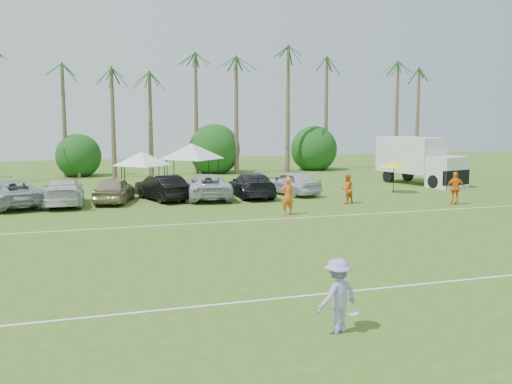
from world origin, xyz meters
name	(u,v)px	position (x,y,z in m)	size (l,w,h in m)	color
ground	(338,319)	(0.00, 0.00, 0.00)	(120.00, 120.00, 0.00)	#40601C
field_lines	(247,250)	(0.00, 8.00, 0.01)	(80.00, 12.10, 0.01)	white
palm_tree_3	(49,56)	(-8.00, 38.00, 10.06)	(2.40, 2.40, 11.90)	brown
palm_tree_4	(101,89)	(-4.00, 38.00, 7.48)	(2.40, 2.40, 8.90)	brown
palm_tree_5	(148,79)	(0.00, 38.00, 8.35)	(2.40, 2.40, 9.90)	brown
palm_tree_6	(194,70)	(4.00, 38.00, 9.21)	(2.40, 2.40, 10.90)	brown
palm_tree_7	(237,62)	(8.00, 38.00, 10.06)	(2.40, 2.40, 11.90)	brown
palm_tree_8	(289,92)	(13.00, 38.00, 7.48)	(2.40, 2.40, 8.90)	brown
palm_tree_9	(338,83)	(18.00, 38.00, 8.35)	(2.40, 2.40, 9.90)	brown
palm_tree_10	(384,75)	(23.00, 38.00, 9.21)	(2.40, 2.40, 10.90)	brown
palm_tree_11	(420,68)	(27.00, 38.00, 10.06)	(2.40, 2.40, 11.90)	brown
bush_tree_1	(79,156)	(-6.00, 39.00, 1.80)	(4.00, 4.00, 4.00)	brown
bush_tree_2	(214,153)	(6.00, 39.00, 1.80)	(4.00, 4.00, 4.00)	brown
bush_tree_3	(314,151)	(16.00, 39.00, 1.80)	(4.00, 4.00, 4.00)	brown
sideline_player_a	(287,196)	(4.30, 15.10, 0.99)	(0.72, 0.47, 1.97)	orange
sideline_player_b	(347,189)	(9.06, 17.74, 0.87)	(0.85, 0.66, 1.75)	orange
sideline_player_c	(455,188)	(14.91, 15.46, 0.97)	(1.14, 0.47, 1.94)	orange
box_truck	(420,159)	(18.85, 25.12, 1.91)	(4.26, 7.36, 3.57)	silver
canopy_tent_left	(142,152)	(-1.91, 26.51, 2.78)	(4.01, 4.01, 3.25)	black
canopy_tent_right	(192,143)	(1.60, 27.06, 3.27)	(4.71, 4.71, 3.82)	black
market_umbrella	(394,164)	(14.28, 21.24, 1.96)	(1.96, 1.96, 2.19)	black
frisbee_player	(338,296)	(-0.39, -0.77, 0.89)	(1.30, 1.00, 1.78)	#A596D5
parked_car_2	(11,193)	(-9.77, 22.21, 0.79)	(2.61, 5.65, 1.57)	#9A9CA4
parked_car_3	(64,192)	(-6.92, 22.00, 0.79)	(2.20, 5.41, 1.57)	silver
parked_car_4	(114,190)	(-4.07, 22.25, 0.79)	(1.85, 4.61, 1.57)	tan
parked_car_5	(161,187)	(-1.22, 22.43, 0.79)	(1.66, 4.77, 1.57)	black
parked_car_6	(208,186)	(1.63, 22.16, 0.79)	(2.61, 5.65, 1.57)	#B8BBC4
parked_car_7	(251,185)	(4.48, 22.14, 0.79)	(2.20, 5.41, 1.57)	black
parked_car_8	(292,183)	(7.33, 22.36, 0.79)	(1.85, 4.61, 1.57)	silver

